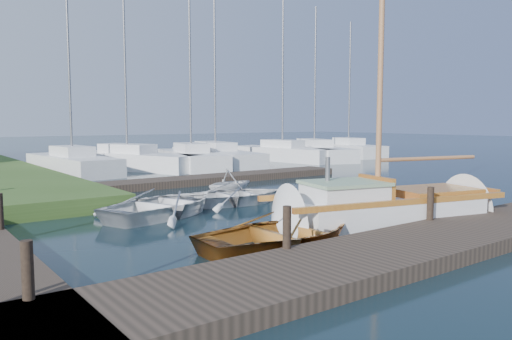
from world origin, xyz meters
TOP-DOWN VIEW (x-y plane):
  - ground at (0.00, 0.00)m, footprint 160.00×160.00m
  - near_dock at (0.00, -6.00)m, footprint 18.00×2.20m
  - far_dock at (2.00, 6.50)m, footprint 14.00×1.60m
  - pontoon at (10.00, 16.00)m, footprint 30.00×1.60m
  - mooring_post_0 at (-7.50, -5.00)m, footprint 0.16×0.16m
  - mooring_post_1 at (-3.00, -5.00)m, footprint 0.16×0.16m
  - mooring_post_2 at (1.50, -5.00)m, footprint 0.16×0.16m
  - mooring_post_4 at (-7.00, 0.00)m, footprint 0.16×0.16m
  - sailboat at (1.43, -3.83)m, footprint 7.41×3.60m
  - dinghy at (-2.23, -4.00)m, footprint 4.03×2.96m
  - tender_a at (-2.65, 0.74)m, footprint 4.84×4.19m
  - tender_b at (0.96, 2.84)m, footprint 2.36×2.13m
  - tender_c at (0.02, 1.23)m, footprint 3.93×3.07m
  - marina_boat_0 at (-1.33, 13.88)m, footprint 2.85×7.60m
  - marina_boat_1 at (1.84, 14.47)m, footprint 5.53×9.29m
  - marina_boat_2 at (5.17, 13.22)m, footprint 3.94×8.03m
  - marina_boat_3 at (7.29, 13.98)m, footprint 3.39×9.53m
  - marina_boat_4 at (12.55, 13.89)m, footprint 3.35×8.22m
  - marina_boat_5 at (15.38, 13.77)m, footprint 5.19×9.50m
  - marina_boat_6 at (19.31, 14.18)m, footprint 3.67×7.13m

SIDE VIEW (x-z plane):
  - ground at x=0.00m, z-range 0.00..0.00m
  - near_dock at x=0.00m, z-range 0.00..0.30m
  - far_dock at x=2.00m, z-range 0.00..0.30m
  - pontoon at x=10.00m, z-range 0.00..0.30m
  - sailboat at x=1.43m, z-range -4.57..5.26m
  - tender_c at x=0.02m, z-range 0.00..0.74m
  - dinghy at x=-2.23m, z-range 0.00..0.81m
  - tender_a at x=-2.65m, z-range 0.00..0.84m
  - tender_b at x=0.96m, z-range 0.00..1.08m
  - marina_boat_5 at x=15.38m, z-range -4.69..5.81m
  - marina_boat_1 at x=1.84m, z-range -4.87..5.99m
  - marina_boat_6 at x=19.31m, z-range -4.43..5.57m
  - marina_boat_4 at x=12.55m, z-range -4.82..5.96m
  - marina_boat_0 at x=-1.33m, z-range -5.08..6.24m
  - marina_boat_3 at x=7.29m, z-range -5.89..7.05m
  - marina_boat_2 at x=5.17m, z-range -5.45..6.61m
  - mooring_post_0 at x=-7.50m, z-range 0.30..1.10m
  - mooring_post_1 at x=-3.00m, z-range 0.30..1.10m
  - mooring_post_2 at x=1.50m, z-range 0.30..1.10m
  - mooring_post_4 at x=-7.00m, z-range 0.30..1.10m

